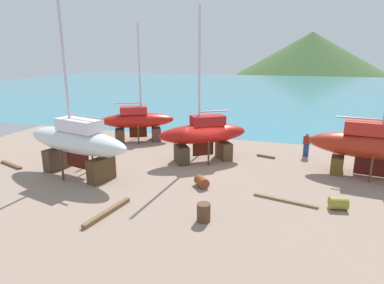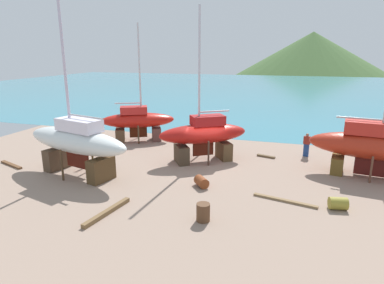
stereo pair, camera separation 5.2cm
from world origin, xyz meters
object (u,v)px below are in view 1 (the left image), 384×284
Objects in this scene: sailboat_small_center at (204,135)px; barrel_tar_black at (338,203)px; sailboat_mid_port at (372,146)px; barrel_tipped_center at (202,182)px; sailboat_far_slipway at (137,121)px; sailboat_large_starboard at (76,141)px; worker at (306,144)px; barrel_rust_mid at (204,212)px.

sailboat_small_center is 9.70m from barrel_tar_black.
barrel_tipped_center is (-9.17, -4.50, -1.59)m from sailboat_mid_port.
sailboat_far_slipway is 17.17m from barrel_tar_black.
sailboat_far_slipway reaches higher than barrel_tipped_center.
barrel_tipped_center is (1.10, -4.49, -1.56)m from sailboat_small_center.
sailboat_large_starboard is 15.55× the size of barrel_tipped_center.
worker is (13.40, -0.48, -0.83)m from sailboat_far_slipway.
sailboat_large_starboard is (-16.78, -4.85, 0.24)m from sailboat_mid_port.
barrel_rust_mid reaches higher than barrel_tipped_center.
sailboat_far_slipway is at bearing 133.84° from barrel_tipped_center.
barrel_tipped_center is at bearing 106.53° from barrel_rust_mid.
sailboat_small_center reaches higher than worker.
sailboat_large_starboard is 16.60× the size of barrel_rust_mid.
sailboat_large_starboard is 14.64m from barrel_tar_black.
barrel_tar_black is at bearing -57.61° from sailboat_far_slipway.
barrel_tar_black is at bearing -104.70° from sailboat_mid_port.
sailboat_far_slipway is 10.86× the size of barrel_tipped_center.
sailboat_mid_port is at bearing 68.68° from worker.
sailboat_large_starboard is 8.43m from sailboat_far_slipway.
sailboat_far_slipway reaches higher than worker.
barrel_rust_mid is at bearing 173.54° from sailboat_large_starboard.
sailboat_mid_port is 17.47m from sailboat_large_starboard.
sailboat_far_slipway reaches higher than barrel_tar_black.
sailboat_far_slipway is at bearing -74.45° from sailboat_large_starboard.
worker is at bearing -134.46° from sailboat_large_starboard.
worker reaches higher than barrel_tipped_center.
sailboat_mid_port reaches higher than sailboat_small_center.
sailboat_small_center is 0.74× the size of sailboat_large_starboard.
sailboat_small_center is at bearing 103.79° from barrel_tipped_center.
sailboat_large_starboard is 15.51m from worker.
barrel_rust_mid reaches higher than barrel_tar_black.
sailboat_mid_port is 1.04× the size of sailboat_small_center.
sailboat_mid_port is 12.05× the size of barrel_tipped_center.
sailboat_mid_port is at bearing -38.43° from sailboat_far_slipway.
barrel_tipped_center is at bearing 173.67° from barrel_tar_black.
barrel_tar_black reaches higher than barrel_tipped_center.
barrel_rust_mid is (-4.55, -11.31, -0.47)m from worker.
barrel_rust_mid is (8.85, -11.79, -1.30)m from sailboat_far_slipway.
sailboat_mid_port is 17.28m from sailboat_far_slipway.
barrel_tar_black is (8.01, -5.25, -1.55)m from sailboat_small_center.
sailboat_small_center is 1.06× the size of sailboat_far_slipway.
sailboat_mid_port reaches higher than barrel_tar_black.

